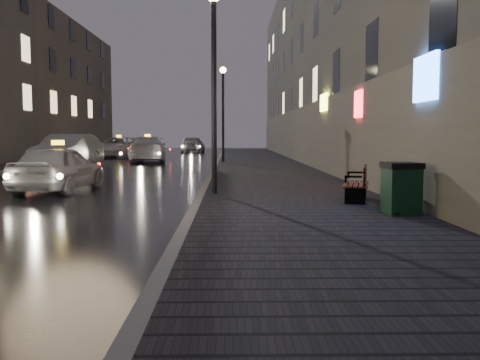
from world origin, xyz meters
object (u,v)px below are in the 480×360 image
at_px(taxi_near, 59,168).
at_px(car_left_mid, 68,152).
at_px(lamp_near, 214,65).
at_px(taxi_mid, 148,149).
at_px(bench, 359,183).
at_px(lamp_far, 223,102).
at_px(taxi_far, 119,147).
at_px(car_far, 193,144).
at_px(trash_bin, 401,188).

distance_m(taxi_near, car_left_mid, 10.75).
bearing_deg(lamp_near, taxi_near, 158.19).
height_order(car_left_mid, taxi_mid, car_left_mid).
xyz_separation_m(bench, car_left_mid, (-10.98, 13.85, 0.29)).
height_order(lamp_far, bench, lamp_far).
relative_size(lamp_far, taxi_mid, 0.98).
relative_size(taxi_far, car_far, 1.21).
height_order(car_left_mid, taxi_far, car_left_mid).
height_order(lamp_near, taxi_far, lamp_near).
distance_m(lamp_near, taxi_far, 27.49).
height_order(bench, taxi_near, taxi_near).
distance_m(bench, trash_bin, 2.12).
xyz_separation_m(lamp_near, taxi_mid, (-4.70, 19.04, -2.71)).
xyz_separation_m(lamp_far, taxi_mid, (-4.70, 3.04, -2.71)).
distance_m(lamp_near, car_left_mid, 14.60).
distance_m(taxi_near, taxi_far, 24.53).
xyz_separation_m(car_left_mid, car_far, (4.42, 23.72, -0.10)).
bearing_deg(car_far, car_left_mid, 85.01).
xyz_separation_m(bench, taxi_mid, (-8.13, 20.67, 0.21)).
bearing_deg(lamp_near, taxi_far, 106.92).
height_order(taxi_near, taxi_far, taxi_far).
xyz_separation_m(lamp_far, car_far, (-3.13, 19.94, -2.73)).
bearing_deg(taxi_mid, lamp_far, 139.57).
bearing_deg(taxi_near, taxi_mid, -84.53).
relative_size(bench, taxi_far, 0.32).
distance_m(taxi_far, car_far, 10.90).
relative_size(taxi_near, taxi_mid, 0.76).
bearing_deg(taxi_far, lamp_near, -66.78).
relative_size(trash_bin, car_far, 0.23).
bearing_deg(taxi_mid, car_far, -102.83).
bearing_deg(bench, lamp_far, 115.97).
xyz_separation_m(lamp_far, bench, (3.43, -17.63, -2.92)).
distance_m(trash_bin, taxi_mid, 24.28).
bearing_deg(bench, car_far, 114.86).
xyz_separation_m(lamp_near, bench, (3.43, -1.63, -2.92)).
xyz_separation_m(taxi_mid, taxi_far, (-3.26, 7.13, -0.03)).
distance_m(bench, car_far, 38.14).
bearing_deg(taxi_near, car_left_mid, -69.08).
distance_m(lamp_far, taxi_far, 13.20).
relative_size(bench, taxi_near, 0.42).
relative_size(lamp_near, car_far, 1.18).
bearing_deg(lamp_far, car_left_mid, -153.40).
xyz_separation_m(lamp_far, taxi_near, (-4.67, -14.13, -2.79)).
relative_size(lamp_near, taxi_mid, 0.98).
bearing_deg(taxi_mid, taxi_near, 82.56).
bearing_deg(lamp_near, taxi_mid, 103.86).
height_order(car_left_mid, car_far, car_left_mid).
distance_m(lamp_far, car_left_mid, 8.84).
distance_m(car_left_mid, car_far, 24.13).
bearing_deg(taxi_near, bench, 161.99).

